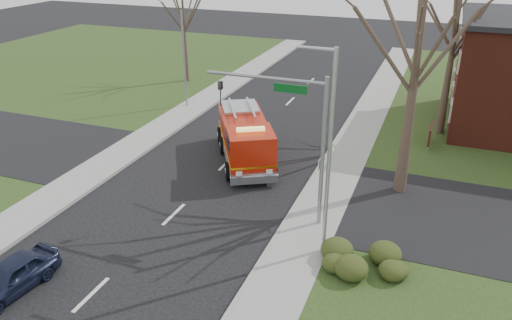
% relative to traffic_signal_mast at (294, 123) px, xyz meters
% --- Properties ---
extents(ground, '(120.00, 120.00, 0.00)m').
position_rel_traffic_signal_mast_xyz_m(ground, '(-5.21, -1.50, -4.71)').
color(ground, black).
rests_on(ground, ground).
extents(sidewalk_right, '(2.40, 80.00, 0.15)m').
position_rel_traffic_signal_mast_xyz_m(sidewalk_right, '(0.99, -1.50, -4.63)').
color(sidewalk_right, gray).
rests_on(sidewalk_right, ground).
extents(sidewalk_left, '(2.40, 80.00, 0.15)m').
position_rel_traffic_signal_mast_xyz_m(sidewalk_left, '(-11.41, -1.50, -4.63)').
color(sidewalk_left, gray).
rests_on(sidewalk_left, ground).
extents(health_center_sign, '(0.12, 2.00, 1.40)m').
position_rel_traffic_signal_mast_xyz_m(health_center_sign, '(5.29, 11.00, -3.83)').
color(health_center_sign, '#42100F').
rests_on(health_center_sign, ground).
extents(hedge_corner, '(2.80, 2.00, 0.90)m').
position_rel_traffic_signal_mast_xyz_m(hedge_corner, '(3.79, -2.50, -4.13)').
color(hedge_corner, '#2C3814').
rests_on(hedge_corner, lawn_right).
extents(bare_tree_near, '(6.00, 6.00, 12.00)m').
position_rel_traffic_signal_mast_xyz_m(bare_tree_near, '(4.29, 4.50, 2.71)').
color(bare_tree_near, '#3C2F24').
rests_on(bare_tree_near, ground).
extents(bare_tree_far, '(5.25, 5.25, 10.50)m').
position_rel_traffic_signal_mast_xyz_m(bare_tree_far, '(5.79, 13.50, 1.78)').
color(bare_tree_far, '#3C2F24').
rests_on(bare_tree_far, ground).
extents(bare_tree_left, '(4.50, 4.50, 9.00)m').
position_rel_traffic_signal_mast_xyz_m(bare_tree_left, '(-15.21, 18.50, 0.86)').
color(bare_tree_left, '#3C2F24').
rests_on(bare_tree_left, ground).
extents(traffic_signal_mast, '(5.29, 0.18, 6.80)m').
position_rel_traffic_signal_mast_xyz_m(traffic_signal_mast, '(0.00, 0.00, 0.00)').
color(traffic_signal_mast, gray).
rests_on(traffic_signal_mast, ground).
extents(streetlight_pole, '(1.48, 0.16, 8.40)m').
position_rel_traffic_signal_mast_xyz_m(streetlight_pole, '(1.93, -2.00, -0.16)').
color(streetlight_pole, '#B7BABF').
rests_on(streetlight_pole, ground).
extents(utility_pole_far, '(0.14, 0.14, 7.00)m').
position_rel_traffic_signal_mast_xyz_m(utility_pole_far, '(-12.01, 12.50, -1.21)').
color(utility_pole_far, gray).
rests_on(utility_pole_far, ground).
extents(fire_engine, '(5.56, 7.33, 2.85)m').
position_rel_traffic_signal_mast_xyz_m(fire_engine, '(-4.36, 5.24, -3.42)').
color(fire_engine, '#AD1908').
rests_on(fire_engine, ground).
extents(parked_car_maroon, '(1.89, 3.81, 1.25)m').
position_rel_traffic_signal_mast_xyz_m(parked_car_maroon, '(-8.01, -8.30, -4.08)').
color(parked_car_maroon, '#181E35').
rests_on(parked_car_maroon, ground).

